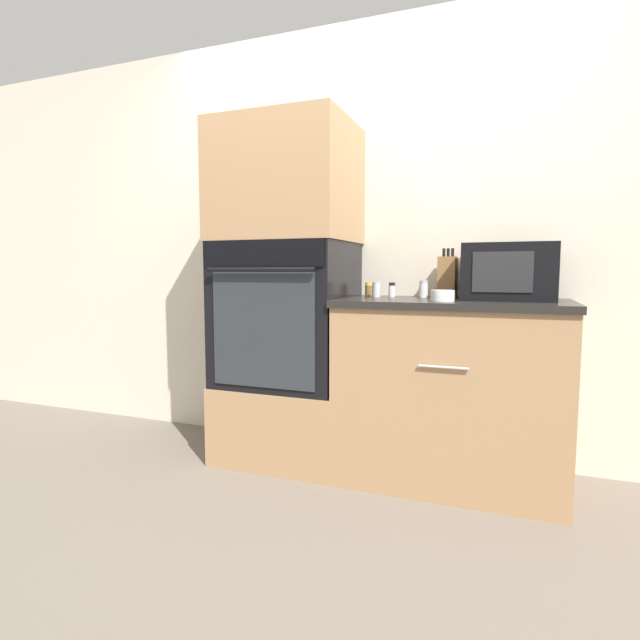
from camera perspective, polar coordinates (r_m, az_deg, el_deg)
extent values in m
plane|color=#6B6056|center=(2.63, 1.04, -18.48)|extent=(12.00, 12.00, 0.00)
cube|color=beige|center=(3.01, 5.24, 8.95)|extent=(8.00, 0.05, 2.50)
cube|color=#A87F56|center=(2.94, -3.71, -11.30)|extent=(0.73, 0.60, 0.43)
cube|color=black|center=(2.83, -3.78, 0.73)|extent=(0.70, 0.59, 0.80)
cube|color=black|center=(2.55, -6.67, 7.61)|extent=(0.68, 0.01, 0.14)
cube|color=#33E54C|center=(2.55, -6.71, 7.61)|extent=(0.09, 0.00, 0.03)
cube|color=#282D33|center=(2.57, -6.58, -1.09)|extent=(0.58, 0.01, 0.60)
cylinder|color=black|center=(2.52, -6.98, 5.75)|extent=(0.60, 0.02, 0.02)
cube|color=#A87F56|center=(2.86, -3.88, 15.28)|extent=(0.73, 0.60, 0.64)
cube|color=#A87F56|center=(2.65, 14.68, -8.24)|extent=(1.09, 0.60, 0.90)
cube|color=black|center=(2.58, 14.94, 1.88)|extent=(1.11, 0.63, 0.03)
cylinder|color=#B7B7BC|center=(2.30, 13.93, -5.27)|extent=(0.22, 0.01, 0.01)
cube|color=black|center=(2.64, 20.75, 5.16)|extent=(0.43, 0.38, 0.28)
cube|color=#28282B|center=(2.45, 20.12, 5.17)|extent=(0.26, 0.01, 0.19)
cube|color=olive|center=(2.77, 14.38, 4.75)|extent=(0.09, 0.16, 0.22)
cylinder|color=black|center=(2.77, 13.98, 7.48)|extent=(0.02, 0.02, 0.04)
cylinder|color=black|center=(2.77, 14.45, 7.47)|extent=(0.02, 0.02, 0.04)
cylinder|color=black|center=(2.77, 14.92, 7.46)|extent=(0.02, 0.02, 0.04)
cylinder|color=white|center=(2.44, 13.84, 2.73)|extent=(0.11, 0.11, 0.05)
cylinder|color=silver|center=(2.74, 6.45, 3.27)|extent=(0.04, 0.04, 0.06)
cylinder|color=#B7B7BC|center=(2.74, 6.46, 4.12)|extent=(0.04, 0.04, 0.02)
cylinder|color=silver|center=(2.75, 11.74, 3.29)|extent=(0.05, 0.05, 0.07)
cylinder|color=#B7B7BC|center=(2.75, 11.76, 4.25)|extent=(0.04, 0.04, 0.02)
cylinder|color=brown|center=(2.84, 5.57, 3.34)|extent=(0.04, 0.04, 0.06)
cylinder|color=gold|center=(2.83, 5.57, 4.13)|extent=(0.04, 0.04, 0.02)
cylinder|color=silver|center=(2.79, 8.22, 3.27)|extent=(0.04, 0.04, 0.06)
cylinder|color=black|center=(2.79, 8.23, 4.08)|extent=(0.03, 0.03, 0.02)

